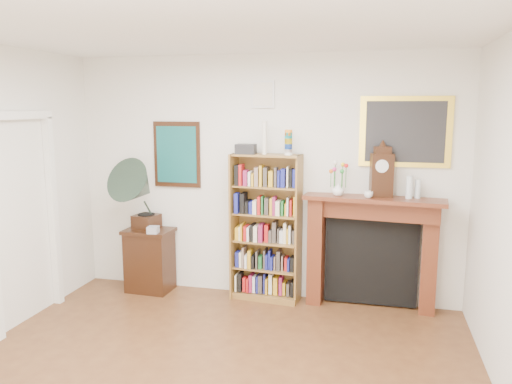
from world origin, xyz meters
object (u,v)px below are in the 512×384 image
fireplace (372,242)px  bottle_left (409,187)px  gramophone (139,190)px  bottle_right (418,189)px  cd_stack (153,230)px  bookshelf (266,220)px  mantel_clock (382,173)px  teacup (368,194)px  side_cabinet (150,260)px  flower_vase (338,189)px

fireplace → bottle_left: size_ratio=6.33×
gramophone → bottle_right: bearing=14.8°
fireplace → cd_stack: 2.49m
bookshelf → mantel_clock: bookshelf is taller
teacup → mantel_clock: bearing=36.9°
teacup → gramophone: bearing=-178.2°
bookshelf → mantel_clock: bearing=6.5°
cd_stack → bottle_left: bottle_left is taller
cd_stack → bottle_left: size_ratio=0.50×
mantel_clock → teacup: mantel_clock is taller
gramophone → teacup: bearing=13.2°
side_cabinet → fireplace: (2.61, 0.11, 0.37)m
cd_stack → flower_vase: (2.10, 0.21, 0.52)m
flower_vase → bottle_left: 0.74m
gramophone → cd_stack: gramophone is taller
gramophone → bottle_right: size_ratio=4.39×
gramophone → side_cabinet: bearing=71.9°
fireplace → flower_vase: 0.70m
gramophone → mantel_clock: bearing=15.1°
fireplace → gramophone: (-2.66, -0.21, 0.51)m
bookshelf → flower_vase: 0.89m
cd_stack → mantel_clock: 2.66m
cd_stack → flower_vase: size_ratio=0.88×
bookshelf → bottle_right: size_ratio=9.74×
fireplace → cd_stack: fireplace is taller
gramophone → teacup: (2.61, 0.08, 0.04)m
teacup → bottle_right: 0.52m
bottle_left → cd_stack: bearing=-175.8°
flower_vase → bookshelf: bearing=179.5°
gramophone → teacup: gramophone is taller
fireplace → teacup: size_ratio=16.22×
cd_stack → gramophone: bearing=161.5°
bookshelf → teacup: bearing=1.8°
bottle_left → mantel_clock: bearing=174.1°
bookshelf → gramophone: bookshelf is taller
bookshelf → fireplace: bookshelf is taller
bottle_right → side_cabinet: bearing=-178.2°
bookshelf → teacup: bookshelf is taller
cd_stack → teacup: teacup is taller
cd_stack → bottle_left: (2.84, 0.21, 0.58)m
bookshelf → cd_stack: 1.32m
side_cabinet → cd_stack: bearing=-47.0°
side_cabinet → gramophone: 0.88m
bookshelf → bottle_left: 1.60m
flower_vase → bottle_right: 0.83m
gramophone → cd_stack: size_ratio=7.32×
side_cabinet → teacup: (2.55, -0.01, 0.92)m
fireplace → flower_vase: (-0.38, -0.06, 0.58)m
fireplace → teacup: 0.56m
cd_stack → mantel_clock: mantel_clock is taller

